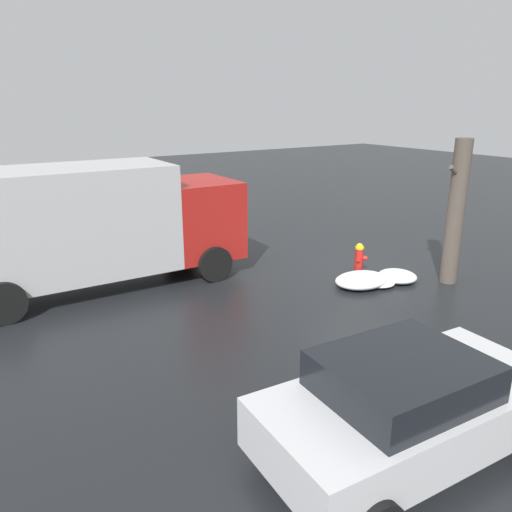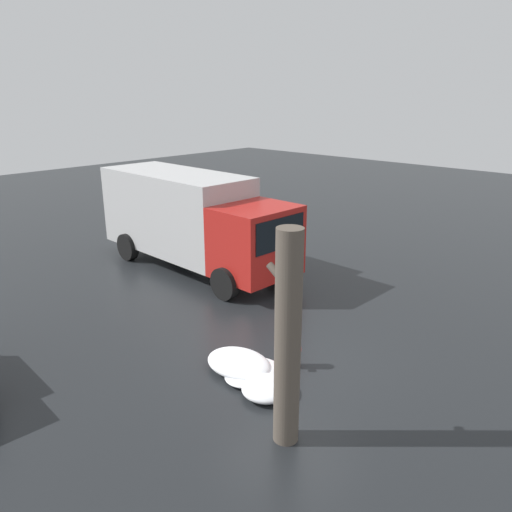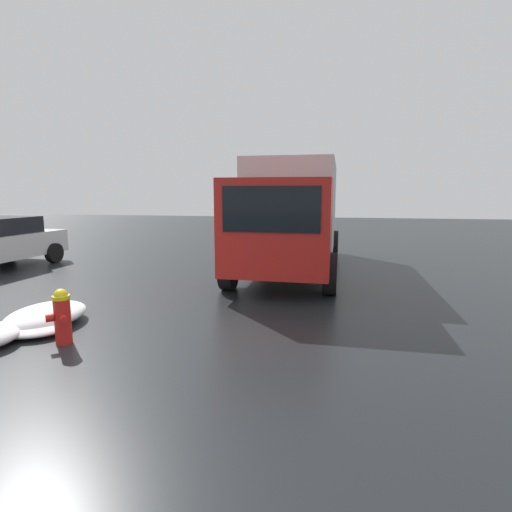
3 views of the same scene
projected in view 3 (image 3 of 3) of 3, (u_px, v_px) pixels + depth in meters
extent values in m
plane|color=black|center=(65.00, 343.00, 5.71)|extent=(60.00, 60.00, 0.00)
cylinder|color=red|center=(63.00, 321.00, 5.66)|extent=(0.22, 0.22, 0.65)
cylinder|color=yellow|center=(61.00, 297.00, 5.60)|extent=(0.23, 0.23, 0.06)
sphere|color=yellow|center=(61.00, 295.00, 5.60)|extent=(0.19, 0.19, 0.19)
cylinder|color=red|center=(50.00, 318.00, 5.56)|extent=(0.15, 0.15, 0.11)
cylinder|color=red|center=(64.00, 319.00, 5.51)|extent=(0.13, 0.13, 0.09)
cylinder|color=red|center=(61.00, 313.00, 5.78)|extent=(0.13, 0.13, 0.09)
cube|color=red|center=(278.00, 226.00, 8.33)|extent=(1.85, 2.24, 1.96)
cube|color=black|center=(271.00, 209.00, 7.39)|extent=(0.07, 1.85, 0.86)
cube|color=#BCBCBC|center=(296.00, 207.00, 11.74)|extent=(5.38, 2.32, 2.51)
cylinder|color=black|center=(330.00, 274.00, 8.35)|extent=(0.91, 0.30, 0.90)
cylinder|color=black|center=(229.00, 269.00, 8.80)|extent=(0.91, 0.30, 0.90)
cylinder|color=black|center=(334.00, 245.00, 13.01)|extent=(0.91, 0.30, 0.90)
cylinder|color=black|center=(267.00, 243.00, 13.45)|extent=(0.91, 0.30, 0.90)
cylinder|color=black|center=(54.00, 253.00, 12.21)|extent=(0.61, 0.24, 0.60)
cylinder|color=black|center=(6.00, 251.00, 12.64)|extent=(0.61, 0.24, 0.60)
ellipsoid|color=white|center=(47.00, 315.00, 6.50)|extent=(1.43, 1.08, 0.31)
ellipsoid|color=white|center=(31.00, 327.00, 6.14)|extent=(0.98, 1.23, 0.18)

